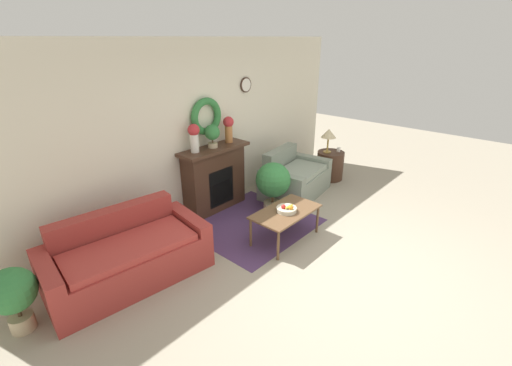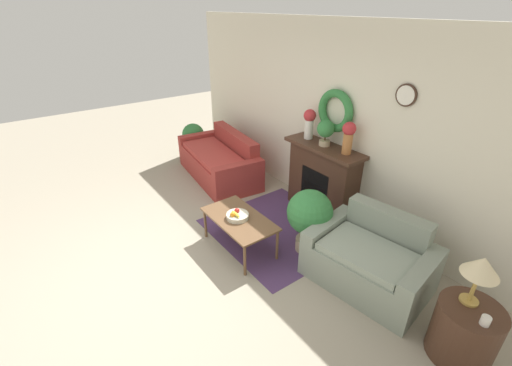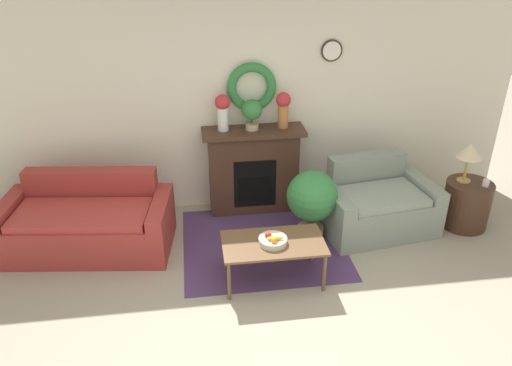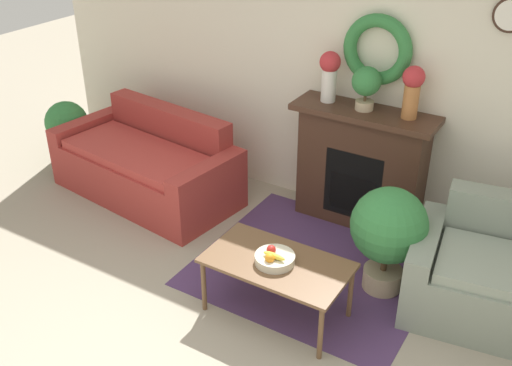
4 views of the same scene
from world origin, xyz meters
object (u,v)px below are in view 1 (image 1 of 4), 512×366
Objects in this scene: side_table_by_loveseat at (330,165)px; mug at (339,150)px; potted_plant_floor_by_loveseat at (273,182)px; potted_plant_on_mantel at (212,134)px; loveseat_right at (294,178)px; table_lamp at (329,134)px; vase_on_mantel_left at (194,136)px; fruit_bowl at (287,209)px; vase_on_mantel_right at (229,127)px; fireplace at (215,178)px; couch_left at (128,256)px; coffee_table at (286,213)px; potted_plant_floor_by_couch at (12,294)px.

mug reaches higher than side_table_by_loveseat.
potted_plant_floor_by_loveseat is at bearing 178.62° from mug.
potted_plant_on_mantel is 0.43× the size of potted_plant_floor_by_loveseat.
loveseat_right is 17.18× the size of mug.
table_lamp is 2.86m from vase_on_mantel_left.
loveseat_right is at bearing 174.02° from side_table_by_loveseat.
vase_on_mantel_right reaches higher than fruit_bowl.
potted_plant_floor_by_loveseat is (-0.82, -0.16, 0.23)m from loveseat_right.
couch_left is (-1.93, -0.60, -0.25)m from fireplace.
fruit_bowl is 3.46× the size of mug.
table_lamp reaches higher than fruit_bowl.
couch_left is at bearing 178.66° from table_lamp.
fruit_bowl is at bearing -128.70° from potted_plant_floor_by_loveseat.
fruit_bowl is 0.59× the size of table_lamp.
vase_on_mantel_left is at bearing 103.51° from coffee_table.
couch_left reaches higher than fruit_bowl.
fruit_bowl is 2.58m from side_table_by_loveseat.
vase_on_mantel_left is 1.01× the size of vase_on_mantel_right.
table_lamp is (2.39, -0.70, 0.39)m from fireplace.
loveseat_right is 1.09m from side_table_by_loveseat.
potted_plant_on_mantel reaches higher than coffee_table.
mug is 0.22× the size of potted_plant_on_mantel.
loveseat_right reaches higher than couch_left.
potted_plant_floor_by_loveseat is (2.48, -0.20, 0.23)m from couch_left.
vase_on_mantel_left is 1.18× the size of potted_plant_on_mantel.
loveseat_right is 1.64× the size of potted_plant_floor_by_loveseat.
mug is at bearing -21.00° from vase_on_mantel_right.
vase_on_mantel_left is at bearing 11.36° from potted_plant_floor_by_couch.
loveseat_right is 2.93× the size of table_lamp.
side_table_by_loveseat is at bearing -15.08° from vase_on_mantel_left.
potted_plant_floor_by_couch is (-3.06, -0.54, -0.10)m from fireplace.
couch_left is at bearing -2.94° from potted_plant_floor_by_couch.
coffee_table is 2.36× the size of vase_on_mantel_right.
side_table_by_loveseat is 2.77m from potted_plant_on_mantel.
fireplace is 1.21× the size of coffee_table.
loveseat_right is 1.61m from coffee_table.
potted_plant_on_mantel is at bearing 24.11° from couch_left.
mug is at bearing -3.12° from potted_plant_floor_by_couch.
loveseat_right is at bearing 10.97° from potted_plant_floor_by_loveseat.
coffee_table is 1.78× the size of side_table_by_loveseat.
mug is (2.58, 0.65, 0.11)m from fruit_bowl.
vase_on_mantel_left is (-1.72, 0.64, 1.04)m from loveseat_right.
mug is 0.19× the size of vase_on_mantel_left.
vase_on_mantel_right reaches higher than mug.
vase_on_mantel_left reaches higher than side_table_by_loveseat.
couch_left is 1.37× the size of loveseat_right.
side_table_by_loveseat is (2.45, 0.72, -0.13)m from coffee_table.
fireplace is 1.44× the size of potted_plant_floor_by_loveseat.
vase_on_mantel_left is (1.57, 0.60, 1.03)m from couch_left.
table_lamp is at bearing -16.29° from fireplace.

